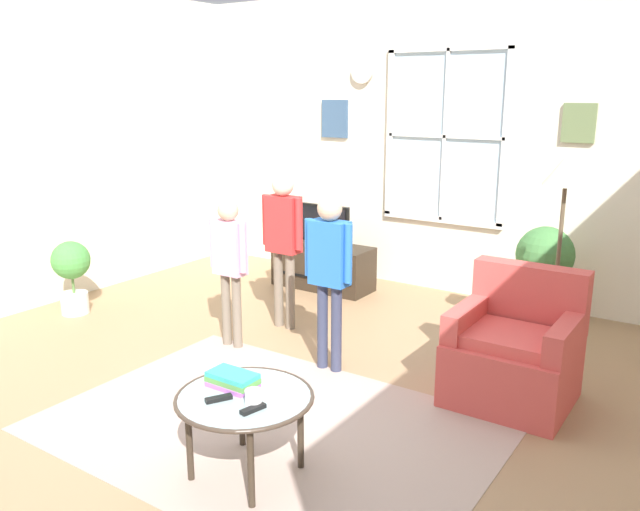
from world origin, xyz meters
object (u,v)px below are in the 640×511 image
(television, at_px, (323,224))
(floor_lamp, at_px, (565,191))
(remote_near_books, at_px, (253,409))
(person_red_shirt, at_px, (283,233))
(armchair, at_px, (514,353))
(person_pink_shirt, at_px, (230,256))
(tv_stand, at_px, (323,266))
(coffee_table, at_px, (245,401))
(remote_near_cup, at_px, (219,399))
(person_blue_shirt, at_px, (329,263))
(potted_plant_corner, at_px, (72,270))
(potted_plant_by_window, at_px, (545,260))
(book_stack, at_px, (233,380))
(cup, at_px, (254,398))

(television, xyz_separation_m, floor_lamp, (2.50, -0.69, 0.64))
(remote_near_books, height_order, person_red_shirt, person_red_shirt)
(armchair, distance_m, person_pink_shirt, 2.24)
(television, bearing_deg, remote_near_books, -61.93)
(tv_stand, relative_size, coffee_table, 1.42)
(remote_near_books, height_order, remote_near_cup, same)
(person_blue_shirt, height_order, potted_plant_corner, person_blue_shirt)
(armchair, height_order, potted_plant_corner, armchair)
(potted_plant_corner, bearing_deg, potted_plant_by_window, 29.49)
(armchair, xyz_separation_m, potted_plant_corner, (-3.91, -0.56, 0.09))
(armchair, relative_size, remote_near_books, 6.21)
(television, bearing_deg, tv_stand, 90.00)
(person_pink_shirt, xyz_separation_m, potted_plant_corner, (-1.74, -0.22, -0.33))
(armchair, xyz_separation_m, coffee_table, (-0.90, -1.67, 0.10))
(coffee_table, relative_size, book_stack, 2.69)
(person_pink_shirt, bearing_deg, floor_lamp, 25.18)
(cup, bearing_deg, tv_stand, 117.90)
(remote_near_cup, xyz_separation_m, person_pink_shirt, (-1.19, 1.44, 0.28))
(coffee_table, xyz_separation_m, book_stack, (-0.12, 0.05, 0.07))
(cup, bearing_deg, remote_near_cup, -161.64)
(coffee_table, xyz_separation_m, remote_near_cup, (-0.08, -0.11, 0.04))
(armchair, relative_size, coffee_table, 1.18)
(tv_stand, xyz_separation_m, person_red_shirt, (0.37, -1.16, 0.61))
(cup, bearing_deg, remote_near_books, -53.47)
(remote_near_books, bearing_deg, television, 118.07)
(remote_near_books, distance_m, remote_near_cup, 0.22)
(remote_near_cup, height_order, floor_lamp, floor_lamp)
(television, height_order, person_pink_shirt, person_pink_shirt)
(television, relative_size, person_blue_shirt, 0.47)
(potted_plant_by_window, relative_size, potted_plant_corner, 1.30)
(person_pink_shirt, bearing_deg, tv_stand, 99.03)
(person_pink_shirt, bearing_deg, coffee_table, -46.24)
(coffee_table, relative_size, remote_near_books, 5.25)
(coffee_table, height_order, book_stack, book_stack)
(remote_near_books, bearing_deg, person_pink_shirt, 134.69)
(coffee_table, bearing_deg, floor_lamp, 67.91)
(coffee_table, height_order, person_blue_shirt, person_blue_shirt)
(potted_plant_by_window, bearing_deg, cup, -99.77)
(armchair, height_order, cup, armchair)
(coffee_table, height_order, person_pink_shirt, person_pink_shirt)
(book_stack, distance_m, potted_plant_by_window, 3.23)
(armchair, relative_size, potted_plant_by_window, 0.98)
(book_stack, bearing_deg, person_blue_shirt, 100.47)
(remote_near_cup, bearing_deg, person_blue_shirt, 101.13)
(person_red_shirt, distance_m, potted_plant_corner, 2.04)
(television, xyz_separation_m, person_blue_shirt, (1.17, -1.68, 0.13))
(television, relative_size, floor_lamp, 0.38)
(person_red_shirt, bearing_deg, book_stack, -60.43)
(armchair, distance_m, remote_near_books, 1.93)
(television, relative_size, coffee_table, 0.82)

